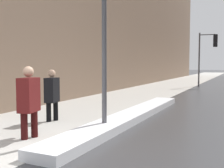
{
  "coord_description": "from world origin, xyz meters",
  "views": [
    {
      "loc": [
        3.27,
        -3.78,
        1.66
      ],
      "look_at": [
        -0.4,
        4.0,
        1.05
      ],
      "focal_mm": 45.0,
      "sensor_mm": 36.0,
      "label": 1
    }
  ],
  "objects_px": {
    "pedestrian_in_glasses": "(52,93)",
    "traffic_light_near": "(209,48)",
    "lamp_post": "(104,21)",
    "pedestrian_with_shoulder_bag": "(29,99)"
  },
  "relations": [
    {
      "from": "traffic_light_near",
      "to": "pedestrian_in_glasses",
      "type": "xyz_separation_m",
      "value": [
        -2.62,
        -15.13,
        -2.03
      ]
    },
    {
      "from": "pedestrian_with_shoulder_bag",
      "to": "pedestrian_in_glasses",
      "type": "height_order",
      "value": "pedestrian_with_shoulder_bag"
    },
    {
      "from": "traffic_light_near",
      "to": "pedestrian_with_shoulder_bag",
      "type": "relative_size",
      "value": 2.45
    },
    {
      "from": "lamp_post",
      "to": "pedestrian_in_glasses",
      "type": "relative_size",
      "value": 2.97
    },
    {
      "from": "lamp_post",
      "to": "traffic_light_near",
      "type": "bearing_deg",
      "value": 87.39
    },
    {
      "from": "pedestrian_in_glasses",
      "to": "traffic_light_near",
      "type": "bearing_deg",
      "value": 156.65
    },
    {
      "from": "pedestrian_with_shoulder_bag",
      "to": "pedestrian_in_glasses",
      "type": "distance_m",
      "value": 1.89
    },
    {
      "from": "lamp_post",
      "to": "pedestrian_with_shoulder_bag",
      "type": "distance_m",
      "value": 2.54
    },
    {
      "from": "traffic_light_near",
      "to": "pedestrian_in_glasses",
      "type": "bearing_deg",
      "value": -105.69
    },
    {
      "from": "lamp_post",
      "to": "pedestrian_in_glasses",
      "type": "distance_m",
      "value": 2.7
    }
  ]
}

